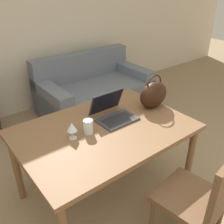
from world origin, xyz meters
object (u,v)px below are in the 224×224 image
object	(u,v)px
chair	(202,196)
laptop	(112,111)
wine_glass	(72,128)
handbag	(153,94)
drinking_glass	(88,127)
couch	(94,92)

from	to	relation	value
chair	laptop	bearing A→B (deg)	85.55
chair	wine_glass	xyz separation A→B (m)	(-0.50, 0.85, 0.33)
wine_glass	handbag	size ratio (longest dim) A/B	0.42
drinking_glass	handbag	size ratio (longest dim) A/B	0.36
laptop	couch	bearing A→B (deg)	61.79
drinking_glass	handbag	distance (m)	0.73
handbag	wine_glass	bearing A→B (deg)	179.41
laptop	handbag	distance (m)	0.44
laptop	wine_glass	xyz separation A→B (m)	(-0.44, -0.07, 0.04)
chair	drinking_glass	distance (m)	0.96
wine_glass	handbag	distance (m)	0.87
couch	laptop	distance (m)	1.68
wine_glass	couch	bearing A→B (deg)	51.04
couch	drinking_glass	xyz separation A→B (m)	(-1.06, -1.49, 0.50)
chair	handbag	size ratio (longest dim) A/B	2.77
couch	laptop	bearing A→B (deg)	-118.21
chair	wine_glass	bearing A→B (deg)	112.33
drinking_glass	wine_glass	size ratio (longest dim) A/B	0.84
chair	drinking_glass	bearing A→B (deg)	105.21
chair	couch	bearing A→B (deg)	65.26
couch	handbag	distance (m)	1.63
drinking_glass	handbag	world-z (taller)	handbag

